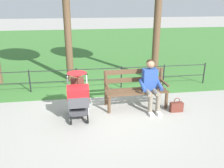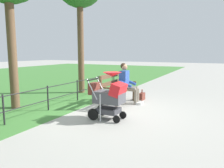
{
  "view_description": "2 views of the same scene",
  "coord_description": "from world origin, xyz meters",
  "px_view_note": "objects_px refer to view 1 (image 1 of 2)",
  "views": [
    {
      "loc": [
        0.64,
        5.58,
        2.71
      ],
      "look_at": [
        -0.15,
        0.2,
        0.75
      ],
      "focal_mm": 38.49,
      "sensor_mm": 36.0,
      "label": 1
    },
    {
      "loc": [
        5.26,
        2.75,
        1.62
      ],
      "look_at": [
        -0.01,
        0.13,
        0.76
      ],
      "focal_mm": 35.24,
      "sensor_mm": 36.0,
      "label": 2
    }
  ],
  "objects_px": {
    "stroller": "(78,95)",
    "handbag": "(176,107)",
    "park_bench": "(135,87)",
    "person_on_bench": "(151,84)"
  },
  "relations": [
    {
      "from": "park_bench",
      "to": "person_on_bench",
      "type": "height_order",
      "value": "person_on_bench"
    },
    {
      "from": "stroller",
      "to": "handbag",
      "type": "height_order",
      "value": "stroller"
    },
    {
      "from": "park_bench",
      "to": "stroller",
      "type": "distance_m",
      "value": 1.57
    },
    {
      "from": "park_bench",
      "to": "person_on_bench",
      "type": "relative_size",
      "value": 1.27
    },
    {
      "from": "park_bench",
      "to": "handbag",
      "type": "bearing_deg",
      "value": 151.97
    },
    {
      "from": "park_bench",
      "to": "person_on_bench",
      "type": "xyz_separation_m",
      "value": [
        -0.34,
        0.22,
        0.15
      ]
    },
    {
      "from": "stroller",
      "to": "handbag",
      "type": "distance_m",
      "value": 2.48
    },
    {
      "from": "person_on_bench",
      "to": "park_bench",
      "type": "bearing_deg",
      "value": -33.03
    },
    {
      "from": "stroller",
      "to": "handbag",
      "type": "xyz_separation_m",
      "value": [
        -2.44,
        -0.01,
        -0.47
      ]
    },
    {
      "from": "park_bench",
      "to": "stroller",
      "type": "bearing_deg",
      "value": 19.13
    }
  ]
}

